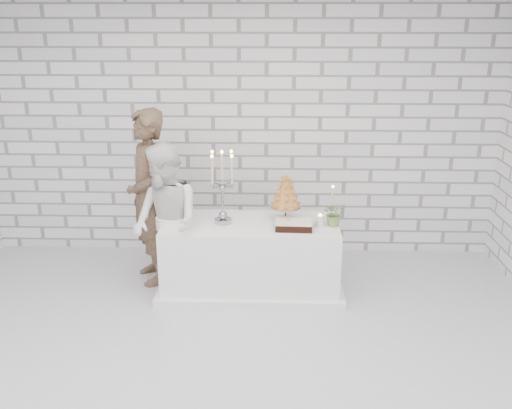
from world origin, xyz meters
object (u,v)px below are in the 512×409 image
object	(u,v)px
groom	(148,198)
candelabra	(222,188)
cake_table	(251,256)
bride	(166,223)
croquembouche	(286,197)

from	to	relation	value
groom	candelabra	distance (m)	0.86
cake_table	groom	world-z (taller)	groom
bride	croquembouche	size ratio (longest dim) A/B	3.18
groom	bride	world-z (taller)	groom
cake_table	groom	size ratio (longest dim) A/B	0.96
bride	candelabra	size ratio (longest dim) A/B	2.10
cake_table	bride	world-z (taller)	bride
groom	candelabra	size ratio (longest dim) A/B	2.47
groom	croquembouche	world-z (taller)	groom
bride	groom	bearing A→B (deg)	176.09
candelabra	croquembouche	distance (m)	0.66
groom	croquembouche	distance (m)	1.45
candelabra	bride	bearing A→B (deg)	-166.21
cake_table	croquembouche	xyz separation A→B (m)	(0.36, 0.08, 0.63)
bride	candelabra	xyz separation A→B (m)	(0.56, 0.14, 0.33)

